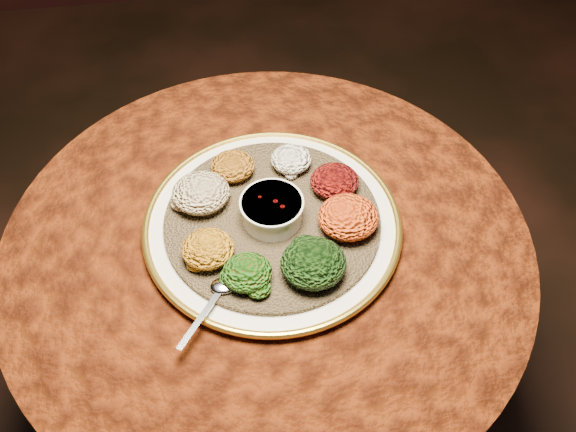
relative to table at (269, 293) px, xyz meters
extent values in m
plane|color=black|center=(0.00, 0.00, -0.55)|extent=(4.00, 4.00, 0.00)
cylinder|color=black|center=(0.00, 0.00, -0.53)|extent=(0.44, 0.44, 0.04)
cylinder|color=black|center=(0.00, 0.00, -0.21)|extent=(0.12, 0.12, 0.68)
cylinder|color=black|center=(0.00, 0.00, 0.15)|extent=(0.80, 0.80, 0.04)
cylinder|color=#451705|center=(0.00, 0.00, 0.00)|extent=(0.93, 0.93, 0.34)
cylinder|color=#451705|center=(0.00, 0.00, 0.17)|extent=(0.96, 0.96, 0.01)
cylinder|color=silver|center=(0.01, 0.02, 0.19)|extent=(0.55, 0.55, 0.02)
torus|color=gold|center=(0.01, 0.02, 0.20)|extent=(0.47, 0.47, 0.01)
cylinder|color=brown|center=(0.01, 0.02, 0.20)|extent=(0.40, 0.40, 0.01)
cylinder|color=silver|center=(0.01, 0.02, 0.23)|extent=(0.11, 0.11, 0.05)
cylinder|color=silver|center=(0.01, 0.02, 0.25)|extent=(0.11, 0.11, 0.01)
cylinder|color=#601004|center=(0.01, 0.02, 0.25)|extent=(0.09, 0.09, 0.01)
ellipsoid|color=silver|center=(-0.08, -0.11, 0.21)|extent=(0.04, 0.03, 0.01)
cube|color=silver|center=(-0.12, -0.16, 0.21)|extent=(0.08, 0.11, 0.00)
ellipsoid|color=white|center=(0.07, 0.15, 0.23)|extent=(0.08, 0.07, 0.04)
ellipsoid|color=black|center=(0.14, 0.08, 0.23)|extent=(0.09, 0.09, 0.04)
ellipsoid|color=#BC790F|center=(0.14, -0.01, 0.23)|extent=(0.11, 0.10, 0.05)
ellipsoid|color=black|center=(0.07, -0.10, 0.23)|extent=(0.11, 0.10, 0.05)
ellipsoid|color=#952509|center=(-0.04, -0.10, 0.23)|extent=(0.08, 0.08, 0.04)
ellipsoid|color=#BD7210|center=(-0.10, -0.04, 0.23)|extent=(0.09, 0.09, 0.04)
ellipsoid|color=maroon|center=(-0.11, 0.08, 0.23)|extent=(0.11, 0.10, 0.05)
ellipsoid|color=#965212|center=(-0.04, 0.15, 0.23)|extent=(0.08, 0.08, 0.04)
camera|label=1|loc=(-0.06, -0.69, 1.10)|focal=40.00mm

